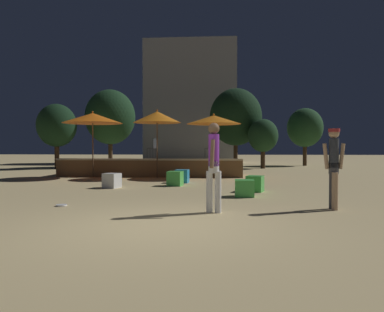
# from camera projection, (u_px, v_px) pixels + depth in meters

# --- Properties ---
(ground_plane) EXTENTS (120.00, 120.00, 0.00)m
(ground_plane) POSITION_uv_depth(u_px,v_px,m) (159.00, 226.00, 6.25)
(ground_plane) COLOR tan
(wooden_deck) EXTENTS (8.28, 2.46, 0.83)m
(wooden_deck) POSITION_uv_depth(u_px,v_px,m) (153.00, 167.00, 17.55)
(wooden_deck) COLOR brown
(wooden_deck) RESTS_ON ground
(patio_umbrella_0) EXTENTS (2.39, 2.39, 2.79)m
(patio_umbrella_0) POSITION_uv_depth(u_px,v_px,m) (214.00, 120.00, 16.28)
(patio_umbrella_0) COLOR brown
(patio_umbrella_0) RESTS_ON ground
(patio_umbrella_1) EXTENTS (2.59, 2.59, 2.90)m
(patio_umbrella_1) POSITION_uv_depth(u_px,v_px,m) (93.00, 118.00, 16.30)
(patio_umbrella_1) COLOR brown
(patio_umbrella_1) RESTS_ON ground
(patio_umbrella_2) EXTENTS (2.06, 2.06, 2.94)m
(patio_umbrella_2) POSITION_uv_depth(u_px,v_px,m) (157.00, 117.00, 16.03)
(patio_umbrella_2) COLOR brown
(patio_umbrella_2) RESTS_ON ground
(cube_seat_0) EXTENTS (0.55, 0.55, 0.50)m
(cube_seat_0) POSITION_uv_depth(u_px,v_px,m) (175.00, 179.00, 12.81)
(cube_seat_0) COLOR #4CC651
(cube_seat_0) RESTS_ON ground
(cube_seat_1) EXTENTS (0.59, 0.59, 0.47)m
(cube_seat_1) POSITION_uv_depth(u_px,v_px,m) (112.00, 181.00, 12.16)
(cube_seat_1) COLOR white
(cube_seat_1) RESTS_ON ground
(cube_seat_2) EXTENTS (0.52, 0.52, 0.45)m
(cube_seat_2) POSITION_uv_depth(u_px,v_px,m) (244.00, 188.00, 10.00)
(cube_seat_2) COLOR #4CC651
(cube_seat_2) RESTS_ON ground
(cube_seat_3) EXTENTS (0.52, 0.52, 0.49)m
(cube_seat_3) POSITION_uv_depth(u_px,v_px,m) (182.00, 176.00, 13.91)
(cube_seat_3) COLOR #2D9EDB
(cube_seat_3) RESTS_ON ground
(cube_seat_4) EXTENTS (0.59, 0.59, 0.47)m
(cube_seat_4) POSITION_uv_depth(u_px,v_px,m) (255.00, 184.00, 11.12)
(cube_seat_4) COLOR #4CC651
(cube_seat_4) RESTS_ON ground
(person_0) EXTENTS (0.31, 0.55, 1.81)m
(person_0) POSITION_uv_depth(u_px,v_px,m) (214.00, 163.00, 7.53)
(person_0) COLOR white
(person_0) RESTS_ON ground
(person_1) EXTENTS (0.48, 0.30, 1.72)m
(person_1) POSITION_uv_depth(u_px,v_px,m) (334.00, 164.00, 7.90)
(person_1) COLOR tan
(person_1) RESTS_ON ground
(bistro_chair_0) EXTENTS (0.48, 0.48, 0.90)m
(bistro_chair_0) POSITION_uv_depth(u_px,v_px,m) (210.00, 146.00, 17.96)
(bistro_chair_0) COLOR #2D3338
(bistro_chair_0) RESTS_ON wooden_deck
(bistro_chair_1) EXTENTS (0.43, 0.43, 0.90)m
(bistro_chair_1) POSITION_uv_depth(u_px,v_px,m) (153.00, 146.00, 17.55)
(bistro_chair_1) COLOR #2D3338
(bistro_chair_1) RESTS_ON wooden_deck
(frisbee_disc) EXTENTS (0.25, 0.25, 0.03)m
(frisbee_disc) POSITION_uv_depth(u_px,v_px,m) (61.00, 205.00, 8.39)
(frisbee_disc) COLOR white
(frisbee_disc) RESTS_ON ground
(background_tree_0) EXTENTS (3.32, 3.32, 5.17)m
(background_tree_0) POSITION_uv_depth(u_px,v_px,m) (110.00, 117.00, 24.99)
(background_tree_0) COLOR #3D2B1C
(background_tree_0) RESTS_ON ground
(background_tree_1) EXTENTS (1.87, 1.87, 3.08)m
(background_tree_1) POSITION_uv_depth(u_px,v_px,m) (263.00, 136.00, 23.21)
(background_tree_1) COLOR #3D2B1C
(background_tree_1) RESTS_ON ground
(background_tree_2) EXTENTS (3.49, 3.49, 5.27)m
(background_tree_2) POSITION_uv_depth(u_px,v_px,m) (236.00, 117.00, 25.09)
(background_tree_2) COLOR #3D2B1C
(background_tree_2) RESTS_ON ground
(background_tree_3) EXTENTS (2.52, 2.52, 4.12)m
(background_tree_3) POSITION_uv_depth(u_px,v_px,m) (305.00, 128.00, 26.71)
(background_tree_3) COLOR #3D2B1C
(background_tree_3) RESTS_ON ground
(background_tree_4) EXTENTS (2.41, 2.41, 4.00)m
(background_tree_4) POSITION_uv_depth(u_px,v_px,m) (57.00, 126.00, 23.09)
(background_tree_4) COLOR #3D2B1C
(background_tree_4) RESTS_ON ground
(distant_building) EXTENTS (7.80, 3.42, 10.39)m
(distant_building) POSITION_uv_depth(u_px,v_px,m) (191.00, 103.00, 32.48)
(distant_building) COLOR gray
(distant_building) RESTS_ON ground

